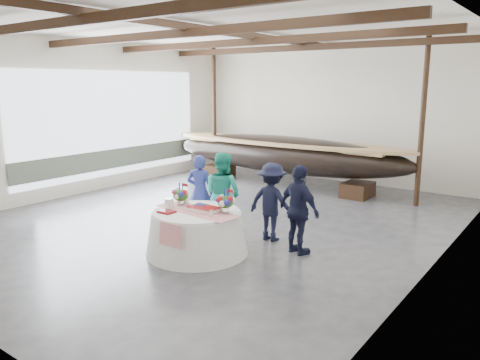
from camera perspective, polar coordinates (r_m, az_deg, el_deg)
The scene contains 14 objects.
floor at distance 11.39m, azimuth -2.75°, elevation -4.76°, with size 10.00×12.00×0.01m, color #3D3D42.
wall_back at distance 16.06m, azimuth 10.92°, elevation 8.00°, with size 10.00×0.02×4.50m, color silver.
wall_left at distance 14.65m, azimuth -18.34°, elevation 7.29°, with size 0.02×12.00×4.50m, color silver.
wall_right at distance 8.73m, azimuth 23.55°, elevation 4.31°, with size 0.02×12.00×4.50m, color silver.
ceiling at distance 11.00m, azimuth -3.00°, elevation 18.33°, with size 10.00×12.00×0.01m, color white.
pavilion_structure at distance 11.53m, azimuth -0.57°, elevation 15.56°, with size 9.80×11.76×4.50m.
open_bay at distance 15.24m, azimuth -15.05°, elevation 6.03°, with size 0.03×7.00×3.20m.
longboat_display at distance 14.92m, azimuth 5.15°, elevation 3.16°, with size 8.55×1.71×1.60m.
banquet_table at distance 9.08m, azimuth -5.28°, elevation -6.34°, with size 1.96×1.96×0.84m.
tabletop_items at distance 9.06m, azimuth -5.04°, elevation -2.64°, with size 1.86×0.95×0.40m.
guest_woman_blue at distance 10.57m, azimuth -4.90°, elevation -1.40°, with size 0.61×0.40×1.67m, color navy.
guest_woman_teal at distance 10.06m, azimuth -2.13°, elevation -1.66°, with size 0.88×0.68×1.81m, color teal.
guest_man_left at distance 9.71m, azimuth 3.90°, elevation -2.68°, with size 1.06×0.61×1.64m, color black.
guest_man_right at distance 8.96m, azimuth 7.21°, elevation -3.66°, with size 1.02×0.42×1.73m, color black.
Camera 1 is at (6.92, -8.46, 3.22)m, focal length 35.00 mm.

